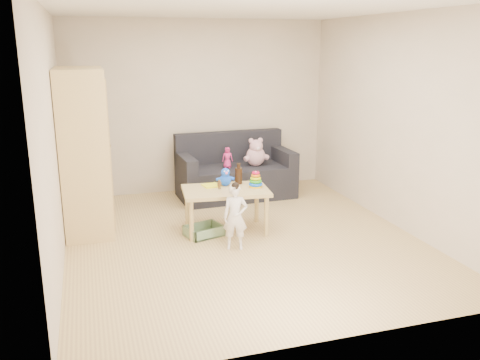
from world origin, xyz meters
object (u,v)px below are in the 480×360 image
object	(u,v)px
wardrobe	(84,151)
sofa	(236,181)
play_table	(226,210)
toddler	(235,218)

from	to	relation	value
wardrobe	sofa	world-z (taller)	wardrobe
wardrobe	play_table	world-z (taller)	wardrobe
wardrobe	play_table	bearing A→B (deg)	-20.43
play_table	wardrobe	bearing A→B (deg)	159.57
wardrobe	play_table	xyz separation A→B (m)	(1.60, -0.60, -0.71)
play_table	toddler	world-z (taller)	toddler
wardrobe	toddler	size ratio (longest dim) A/B	2.69
sofa	play_table	size ratio (longest dim) A/B	1.65
sofa	play_table	world-z (taller)	play_table
sofa	toddler	xyz separation A→B (m)	(-0.58, -1.94, 0.13)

